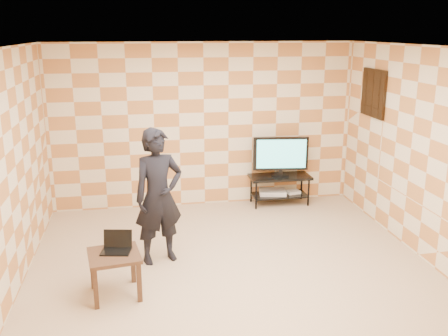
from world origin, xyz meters
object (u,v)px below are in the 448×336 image
Objects in this scene: tv at (281,155)px; person at (159,196)px; tv_stand at (280,183)px; side_table at (114,261)px.

person is (-2.11, -1.81, -0.00)m from tv.
person reaches higher than tv_stand.
tv_stand is 1.12× the size of tv.
tv_stand and side_table have the same top height.
tv_stand is at bearing 97.01° from tv.
tv is (0.00, -0.00, 0.50)m from tv_stand.
side_table is at bearing -142.10° from person.
tv_stand is 0.50m from tv.
tv_stand is at bearing 44.59° from side_table.
tv reaches higher than side_table.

